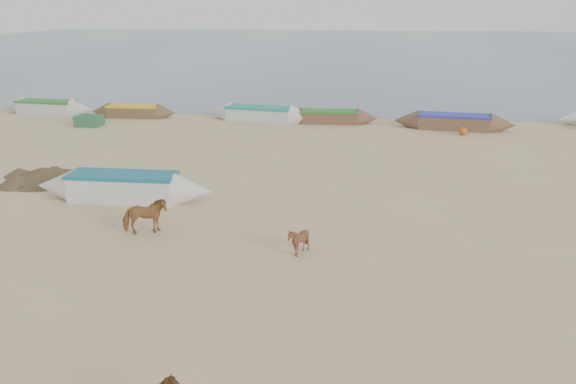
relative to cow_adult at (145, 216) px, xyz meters
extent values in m
plane|color=tan|center=(4.27, -2.37, -0.58)|extent=(140.00, 140.00, 0.00)
plane|color=slate|center=(4.27, 79.63, -0.57)|extent=(160.00, 160.00, 0.00)
imported|color=#936130|center=(0.00, 0.00, 0.00)|extent=(1.50, 1.07, 1.15)
imported|color=#562F1B|center=(4.88, -0.96, -0.14)|extent=(0.97, 0.91, 0.87)
cone|color=brown|center=(-6.08, 4.93, -0.32)|extent=(3.85, 3.85, 0.52)
cube|color=#295B37|center=(-9.14, 15.30, -0.28)|extent=(1.40, 1.20, 0.60)
sphere|color=#C95313|center=(12.21, 15.38, -0.36)|extent=(0.44, 0.44, 0.44)
cube|color=gray|center=(-0.57, 18.18, -0.30)|extent=(1.20, 1.10, 0.56)
camera|label=1|loc=(6.35, -15.53, 6.26)|focal=35.00mm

